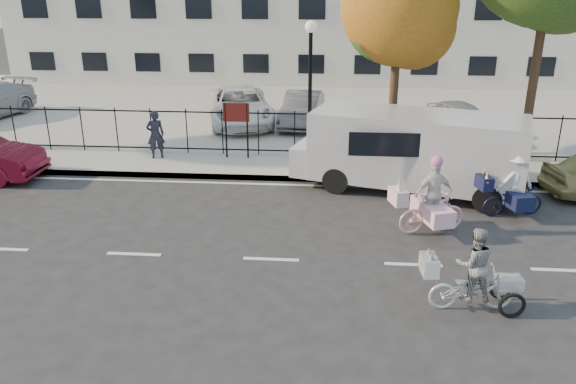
# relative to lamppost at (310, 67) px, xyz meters

# --- Properties ---
(ground) EXTENTS (120.00, 120.00, 0.00)m
(ground) POSITION_rel_lamppost_xyz_m (-0.50, -6.80, -3.11)
(ground) COLOR #333334
(road_markings) EXTENTS (60.00, 9.52, 0.01)m
(road_markings) POSITION_rel_lamppost_xyz_m (-0.50, -6.80, -3.11)
(road_markings) COLOR silver
(road_markings) RESTS_ON ground
(curb) EXTENTS (60.00, 0.10, 0.15)m
(curb) POSITION_rel_lamppost_xyz_m (-0.50, -1.75, -3.04)
(curb) COLOR #A8A399
(curb) RESTS_ON ground
(sidewalk) EXTENTS (60.00, 2.20, 0.15)m
(sidewalk) POSITION_rel_lamppost_xyz_m (-0.50, -0.70, -3.04)
(sidewalk) COLOR #A8A399
(sidewalk) RESTS_ON ground
(parking_lot) EXTENTS (60.00, 15.60, 0.15)m
(parking_lot) POSITION_rel_lamppost_xyz_m (-0.50, 8.20, -3.04)
(parking_lot) COLOR #A8A399
(parking_lot) RESTS_ON ground
(iron_fence) EXTENTS (58.00, 0.06, 1.50)m
(iron_fence) POSITION_rel_lamppost_xyz_m (-0.50, 0.40, -2.21)
(iron_fence) COLOR black
(iron_fence) RESTS_ON sidewalk
(building) EXTENTS (34.00, 10.00, 6.00)m
(building) POSITION_rel_lamppost_xyz_m (-0.50, 18.20, -0.11)
(building) COLOR silver
(building) RESTS_ON ground
(lamppost) EXTENTS (0.36, 0.36, 4.33)m
(lamppost) POSITION_rel_lamppost_xyz_m (0.00, 0.00, 0.00)
(lamppost) COLOR black
(lamppost) RESTS_ON sidewalk
(street_sign) EXTENTS (0.85, 0.06, 1.80)m
(street_sign) POSITION_rel_lamppost_xyz_m (-2.35, 0.00, -1.70)
(street_sign) COLOR black
(street_sign) RESTS_ON sidewalk
(zebra_trike) EXTENTS (1.86, 0.74, 1.59)m
(zebra_trike) POSITION_rel_lamppost_xyz_m (3.29, -8.40, -2.50)
(zebra_trike) COLOR white
(zebra_trike) RESTS_ON ground
(unicorn_bike) EXTENTS (1.91, 1.38, 1.88)m
(unicorn_bike) POSITION_rel_lamppost_xyz_m (3.08, -5.11, -2.42)
(unicorn_bike) COLOR #FBBFCB
(unicorn_bike) RESTS_ON ground
(bull_bike) EXTENTS (1.83, 1.28, 1.65)m
(bull_bike) POSITION_rel_lamppost_xyz_m (5.28, -3.89, -2.45)
(bull_bike) COLOR black
(bull_bike) RESTS_ON ground
(white_van) EXTENTS (6.68, 3.62, 2.21)m
(white_van) POSITION_rel_lamppost_xyz_m (2.94, -2.30, -1.89)
(white_van) COLOR silver
(white_van) RESTS_ON ground
(pedestrian) EXTENTS (0.67, 0.57, 1.56)m
(pedestrian) POSITION_rel_lamppost_xyz_m (-4.97, -0.24, -2.18)
(pedestrian) COLOR black
(pedestrian) RESTS_ON sidewalk
(lot_car_b) EXTENTS (3.53, 5.56, 1.43)m
(lot_car_b) POSITION_rel_lamppost_xyz_m (-3.01, 4.67, -2.25)
(lot_car_b) COLOR white
(lot_car_b) RESTS_ON parking_lot
(lot_car_c) EXTENTS (1.72, 4.05, 1.30)m
(lot_car_c) POSITION_rel_lamppost_xyz_m (-0.50, 4.58, -2.31)
(lot_car_c) COLOR #52545A
(lot_car_c) RESTS_ON parking_lot
(lot_car_d) EXTENTS (2.49, 4.10, 1.30)m
(lot_car_d) POSITION_rel_lamppost_xyz_m (5.43, 3.24, -2.31)
(lot_car_d) COLOR #989A9F
(lot_car_d) RESTS_ON parking_lot
(tree_mid) EXTENTS (3.64, 3.62, 6.65)m
(tree_mid) POSITION_rel_lamppost_xyz_m (2.82, 1.03, 1.54)
(tree_mid) COLOR #442D1D
(tree_mid) RESTS_ON ground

